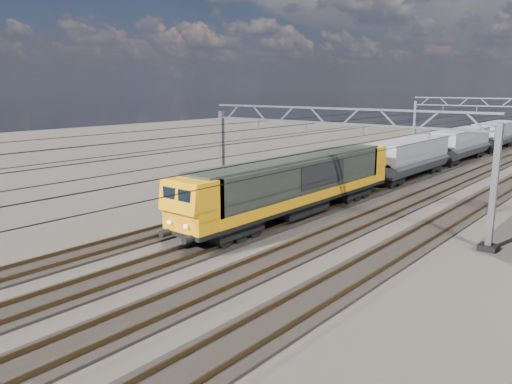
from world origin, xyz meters
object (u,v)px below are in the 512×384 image
Objects in this scene: hopper_wagon_third at (495,134)px; hopper_wagon_lead at (409,156)px; hopper_wagon_mid at (460,142)px; catenary_gantry_far at (493,126)px; locomotive at (297,183)px; catenary_gantry_mid at (332,159)px.

hopper_wagon_lead is at bearing -90.00° from hopper_wagon_third.
hopper_wagon_lead is 14.20m from hopper_wagon_mid.
catenary_gantry_far is 9.53m from hopper_wagon_third.
catenary_gantry_far is at bearing 86.90° from locomotive.
catenary_gantry_mid is 45.24m from hopper_wagon_third.
catenary_gantry_far is at bearing -77.69° from hopper_wagon_third.
catenary_gantry_mid is 1.53× the size of hopper_wagon_third.
locomotive is 46.10m from hopper_wagon_third.
hopper_wagon_mid is (-0.00, 31.90, -0.09)m from locomotive.
hopper_wagon_lead is 1.00× the size of hopper_wagon_mid.
catenary_gantry_far reaches higher than locomotive.
catenary_gantry_far is 37.02m from locomotive.
locomotive is at bearing -90.00° from hopper_wagon_lead.
catenary_gantry_far reaches higher than hopper_wagon_mid.
catenary_gantry_mid is at bearing -87.46° from hopper_wagon_third.
locomotive is 17.70m from hopper_wagon_lead.
hopper_wagon_mid is (-2.00, -5.04, -1.67)m from catenary_gantry_far.
catenary_gantry_far is 5.67m from hopper_wagon_mid.
catenary_gantry_far is at bearing 84.06° from hopper_wagon_lead.
hopper_wagon_lead is 1.00× the size of hopper_wagon_third.
catenary_gantry_mid is at bearing 24.97° from locomotive.
hopper_wagon_lead and hopper_wagon_mid have the same top height.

